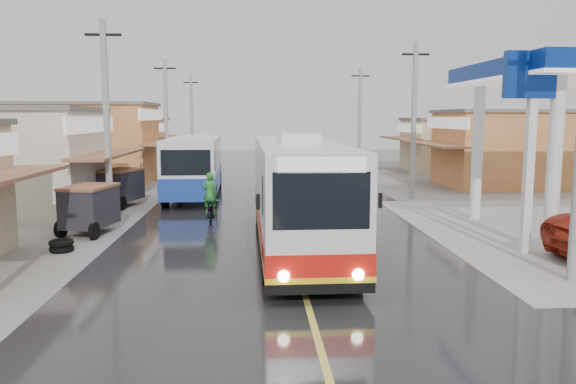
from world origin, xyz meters
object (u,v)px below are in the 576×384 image
Objects in this scene: second_bus at (194,166)px; tricycle_far at (120,185)px; coach_bus at (297,193)px; cyclist at (210,206)px; tricycle_near at (89,206)px; tyre_stack at (61,246)px.

tricycle_far is at bearing -138.66° from second_bus.
coach_bus reaches higher than tricycle_far.
second_bus reaches higher than cyclist.
second_bus reaches higher than tricycle_near.
tricycle_near is (-4.22, -1.98, 0.34)m from cyclist.
tricycle_far is at bearing 129.66° from cyclist.
cyclist is 2.70× the size of tyre_stack.
coach_bus is at bearing -6.87° from tricycle_near.
coach_bus is 15.65× the size of tyre_stack.
tricycle_near is (-7.38, 2.51, -0.78)m from coach_bus.
second_bus reaches higher than tricycle_far.
second_bus is at bearing 94.43° from cyclist.
cyclist is at bearing 124.10° from coach_bus.
coach_bus is at bearing 1.55° from tyre_stack.
tricycle_far is 9.21m from tyre_stack.
tricycle_far reaches higher than tyre_stack.
tyre_stack is at bearing -179.44° from coach_bus.
second_bus is 12.59m from tyre_stack.
tricycle_far is (-4.62, 4.47, 0.35)m from cyclist.
tricycle_far reaches higher than tricycle_near.
coach_bus reaches higher than cyclist.
cyclist is at bearing 37.09° from tricycle_near.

